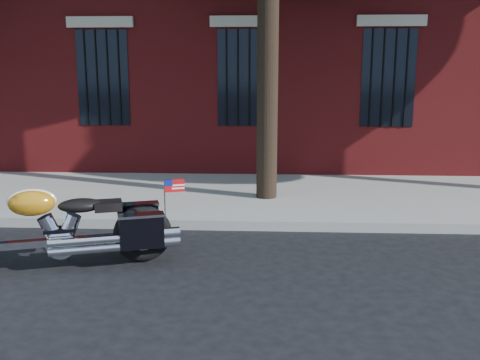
{
  "coord_description": "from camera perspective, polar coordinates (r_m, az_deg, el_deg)",
  "views": [
    {
      "loc": [
        0.5,
        -6.35,
        2.32
      ],
      "look_at": [
        0.14,
        0.8,
        0.88
      ],
      "focal_mm": 40.0,
      "sensor_mm": 36.0,
      "label": 1
    }
  ],
  "objects": [
    {
      "name": "ground",
      "position": [
        6.78,
        -1.53,
        -8.61
      ],
      "size": [
        120.0,
        120.0,
        0.0
      ],
      "primitive_type": "plane",
      "color": "black",
      "rests_on": "ground"
    },
    {
      "name": "curb",
      "position": [
        8.06,
        -0.77,
        -4.76
      ],
      "size": [
        40.0,
        0.16,
        0.15
      ],
      "primitive_type": "cube",
      "color": "gray",
      "rests_on": "ground"
    },
    {
      "name": "sidewalk",
      "position": [
        9.88,
        -0.07,
        -1.73
      ],
      "size": [
        40.0,
        3.6,
        0.15
      ],
      "primitive_type": "cube",
      "color": "gray",
      "rests_on": "ground"
    },
    {
      "name": "motorcycle",
      "position": [
        6.69,
        -17.85,
        -5.01
      ],
      "size": [
        2.86,
        1.35,
        1.45
      ],
      "rotation": [
        0.0,
        0.0,
        0.31
      ],
      "color": "black",
      "rests_on": "ground"
    }
  ]
}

